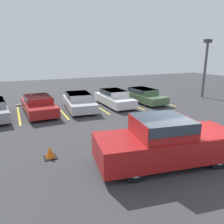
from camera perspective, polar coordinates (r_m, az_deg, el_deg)
ground_plane at (r=9.76m, az=17.79°, el=-10.62°), size 60.00×60.00×0.00m
stall_stripe_b at (r=16.30m, az=-23.17°, el=-0.74°), size 0.12×4.97×0.01m
stall_stripe_c at (r=16.58m, az=-13.21°, el=0.35°), size 0.12×4.97×0.01m
stall_stripe_d at (r=17.34m, az=-3.86°, el=1.37°), size 0.12×4.97×0.01m
stall_stripe_e at (r=18.52m, az=4.52°, el=2.25°), size 0.12×4.97×0.01m
stall_stripe_f at (r=20.05m, az=11.76°, el=2.98°), size 0.12×4.97×0.01m
pickup_truck at (r=8.61m, az=14.28°, el=-7.32°), size 5.72×2.91×1.84m
parked_sedan_b at (r=16.10m, az=-18.67°, el=1.94°), size 2.08×4.79×1.24m
parked_sedan_c at (r=16.57m, az=-8.69°, el=2.94°), size 2.23×4.77×1.25m
parked_sedan_d at (r=17.60m, az=0.56°, el=3.85°), size 1.76×4.52×1.27m
parked_sedan_e at (r=19.01m, az=8.10°, el=4.45°), size 2.03×4.75×1.19m
light_post at (r=22.55m, az=23.22°, el=11.33°), size 0.70×0.36×5.33m
traffic_cone at (r=9.32m, az=-15.88°, el=-10.20°), size 0.51×0.51×0.50m
wheel_stop_curb at (r=19.13m, az=-21.07°, el=1.89°), size 1.82×0.20×0.14m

